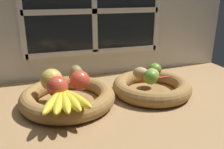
{
  "coord_description": "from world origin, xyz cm",
  "views": [
    {
      "loc": [
        -26.26,
        -82.34,
        39.37
      ],
      "look_at": [
        -0.7,
        -1.44,
        9.93
      ],
      "focal_mm": 38.29,
      "sensor_mm": 36.0,
      "label": 1
    }
  ],
  "objects": [
    {
      "name": "lime_far",
      "position": [
        19.34,
        2.62,
        8.69
      ],
      "size": [
        5.51,
        5.51,
        5.51
      ],
      "primitive_type": "sphere",
      "color": "olive",
      "rests_on": "fruit_bowl_right"
    },
    {
      "name": "ground_plane",
      "position": [
        0.0,
        0.0,
        -1.5
      ],
      "size": [
        140.0,
        90.0,
        3.0
      ],
      "primitive_type": "cube",
      "color": "#9E774C"
    },
    {
      "name": "fruit_bowl_left",
      "position": [
        -17.59,
        -1.44,
        2.79
      ],
      "size": [
        34.55,
        34.55,
        5.93
      ],
      "color": "olive",
      "rests_on": "ground_plane"
    },
    {
      "name": "apple_golden_left",
      "position": [
        -22.79,
        0.35,
        9.87
      ],
      "size": [
        7.87,
        7.87,
        7.87
      ],
      "primitive_type": "sphere",
      "color": "gold",
      "rests_on": "fruit_bowl_left"
    },
    {
      "name": "potato_oblong",
      "position": [
        12.41,
        1.49,
        8.28
      ],
      "size": [
        7.81,
        7.16,
        4.7
      ],
      "primitive_type": "ellipsoid",
      "rotation": [
        0.0,
        0.0,
        2.69
      ],
      "color": "tan",
      "rests_on": "fruit_bowl_right"
    },
    {
      "name": "fruit_bowl_right",
      "position": [
        16.18,
        -1.44,
        2.79
      ],
      "size": [
        31.74,
        31.74,
        5.93
      ],
      "color": "olive",
      "rests_on": "ground_plane"
    },
    {
      "name": "chili_pepper",
      "position": [
        18.38,
        -3.0,
        7.0
      ],
      "size": [
        14.26,
        2.59,
        2.14
      ],
      "primitive_type": "cone",
      "rotation": [
        0.0,
        1.57,
        0.03
      ],
      "color": "red",
      "rests_on": "fruit_bowl_right"
    },
    {
      "name": "banana_bunch_front",
      "position": [
        -19.89,
        -13.57,
        7.49
      ],
      "size": [
        16.5,
        18.26,
        3.11
      ],
      "color": "yellow",
      "rests_on": "fruit_bowl_left"
    },
    {
      "name": "pear_brown",
      "position": [
        -13.65,
        2.24,
        9.78
      ],
      "size": [
        6.71,
        7.3,
        7.71
      ],
      "primitive_type": "ellipsoid",
      "rotation": [
        0.0,
        0.0,
        0.22
      ],
      "color": "olive",
      "rests_on": "fruit_bowl_left"
    },
    {
      "name": "potato_large",
      "position": [
        16.18,
        -1.44,
        8.25
      ],
      "size": [
        5.87,
        7.22,
        4.64
      ],
      "primitive_type": "ellipsoid",
      "rotation": [
        0.0,
        0.0,
        1.46
      ],
      "color": "tan",
      "rests_on": "fruit_bowl_right"
    },
    {
      "name": "apple_red_right",
      "position": [
        -13.26,
        -2.94,
        9.54
      ],
      "size": [
        7.21,
        7.21,
        7.21
      ],
      "primitive_type": "sphere",
      "color": "#CC422D",
      "rests_on": "fruit_bowl_left"
    },
    {
      "name": "apple_red_front",
      "position": [
        -21.38,
        -6.55,
        9.52
      ],
      "size": [
        7.18,
        7.18,
        7.18
      ],
      "primitive_type": "sphere",
      "color": "#CC422D",
      "rests_on": "fruit_bowl_left"
    },
    {
      "name": "back_wall",
      "position": [
        0.0,
        29.77,
        27.88
      ],
      "size": [
        140.0,
        4.6,
        55.0
      ],
      "color": "silver",
      "rests_on": "ground_plane"
    },
    {
      "name": "lime_near",
      "position": [
        13.47,
        -5.51,
        8.84
      ],
      "size": [
        5.81,
        5.81,
        5.81
      ],
      "primitive_type": "sphere",
      "color": "#6B9E33",
      "rests_on": "fruit_bowl_right"
    }
  ]
}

